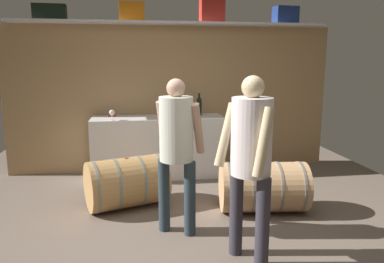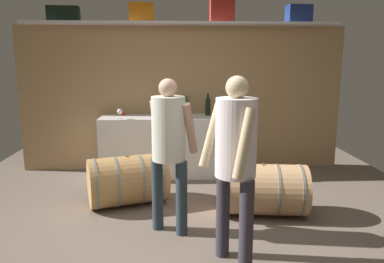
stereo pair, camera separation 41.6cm
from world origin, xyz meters
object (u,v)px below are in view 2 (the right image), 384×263
object	(u,v)px
red_funnel	(122,112)
winemaker_pouring	(235,152)
toolcase_orange	(142,13)
toolcase_black	(63,14)
work_cabinet	(166,146)
wine_glass	(120,112)
wine_bottle_dark	(208,106)
wine_barrel_near	(128,180)
toolcase_red	(222,10)
visitor_tasting	(169,140)
wine_bottle_green	(186,106)
wine_barrel_far	(262,189)
toolcase_navy	(299,14)

from	to	relation	value
red_funnel	winemaker_pouring	bearing A→B (deg)	-64.39
winemaker_pouring	toolcase_orange	bearing A→B (deg)	-14.56
toolcase_black	work_cabinet	size ratio (longest dim) A/B	0.23
wine_glass	red_funnel	distance (m)	0.37
toolcase_black	wine_bottle_dark	bearing A→B (deg)	-7.68
wine_bottle_dark	wine_barrel_near	size ratio (longest dim) A/B	0.32
toolcase_red	work_cabinet	world-z (taller)	toolcase_red
visitor_tasting	toolcase_red	bearing A→B (deg)	99.31
wine_barrel_near	winemaker_pouring	bearing A→B (deg)	-69.93
toolcase_red	wine_barrel_near	xyz separation A→B (m)	(-1.25, -1.33, -2.08)
wine_glass	toolcase_orange	bearing A→B (deg)	54.53
work_cabinet	wine_bottle_green	bearing A→B (deg)	35.14
wine_bottle_dark	wine_barrel_near	world-z (taller)	wine_bottle_dark
wine_bottle_green	wine_barrel_far	world-z (taller)	wine_bottle_green
toolcase_red	wine_bottle_dark	size ratio (longest dim) A/B	1.06
toolcase_black	wine_bottle_dark	size ratio (longest dim) A/B	1.35
toolcase_navy	red_funnel	bearing A→B (deg)	176.89
wine_bottle_green	wine_barrel_far	distance (m)	2.00
work_cabinet	visitor_tasting	world-z (taller)	visitor_tasting
wine_glass	winemaker_pouring	distance (m)	2.55
toolcase_black	work_cabinet	world-z (taller)	toolcase_black
wine_bottle_dark	red_funnel	world-z (taller)	wine_bottle_dark
wine_bottle_dark	wine_glass	bearing A→B (deg)	-166.56
winemaker_pouring	visitor_tasting	world-z (taller)	winemaker_pouring
wine_bottle_dark	visitor_tasting	distance (m)	2.01
toolcase_black	work_cabinet	xyz separation A→B (m)	(1.42, -0.20, -1.87)
work_cabinet	winemaker_pouring	xyz separation A→B (m)	(0.60, -2.45, 0.52)
toolcase_navy	wine_barrel_far	distance (m)	2.79
toolcase_orange	visitor_tasting	distance (m)	2.52
toolcase_red	work_cabinet	distance (m)	2.11
toolcase_orange	work_cabinet	distance (m)	1.94
toolcase_navy	toolcase_orange	bearing A→B (deg)	175.75
wine_glass	red_funnel	world-z (taller)	wine_glass
toolcase_black	wine_bottle_green	size ratio (longest dim) A/B	1.58
wine_bottle_dark	wine_bottle_green	world-z (taller)	wine_bottle_dark
toolcase_black	wine_barrel_far	world-z (taller)	toolcase_black
toolcase_orange	winemaker_pouring	bearing A→B (deg)	-73.20
wine_glass	wine_barrel_far	bearing A→B (deg)	-36.72
toolcase_red	work_cabinet	xyz separation A→B (m)	(-0.82, -0.20, -1.94)
toolcase_red	wine_bottle_green	distance (m)	1.47
wine_bottle_dark	visitor_tasting	xyz separation A→B (m)	(-0.55, -1.93, -0.09)
wine_barrel_near	winemaker_pouring	distance (m)	1.80
work_cabinet	wine_bottle_dark	world-z (taller)	wine_bottle_dark
toolcase_navy	work_cabinet	bearing A→B (deg)	-178.30
work_cabinet	winemaker_pouring	size ratio (longest dim) A/B	1.21
toolcase_navy	wine_barrel_near	size ratio (longest dim) A/B	0.34
toolcase_orange	wine_bottle_dark	distance (m)	1.63
winemaker_pouring	visitor_tasting	bearing A→B (deg)	7.67
toolcase_black	wine_bottle_green	xyz separation A→B (m)	(1.73, 0.01, -1.31)
toolcase_red	winemaker_pouring	xyz separation A→B (m)	(-0.22, -2.66, -1.42)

